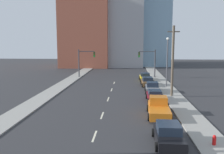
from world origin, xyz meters
TOP-DOWN VIEW (x-y plane):
  - sidewalk_left at (-8.68, 47.61)m, footprint 2.62×95.22m
  - sidewalk_right at (8.68, 47.61)m, footprint 2.62×95.22m
  - lane_stripe_at_9m at (0.00, 9.46)m, footprint 0.16×2.40m
  - lane_stripe_at_15m at (0.00, 15.07)m, footprint 0.16×2.40m
  - lane_stripe_at_22m at (0.00, 22.32)m, footprint 0.16×2.40m
  - lane_stripe_at_29m at (0.00, 28.77)m, footprint 0.16×2.40m
  - lane_stripe_at_35m at (0.00, 35.40)m, footprint 0.16×2.40m
  - building_brick_left at (-10.31, 67.35)m, footprint 14.00×16.00m
  - building_office_center at (0.63, 71.35)m, footprint 12.00×20.00m
  - building_glass_right at (8.56, 75.35)m, footprint 13.00×20.00m
  - traffic_signal_left at (-6.81, 42.30)m, footprint 3.55×0.35m
  - traffic_signal_right at (6.96, 42.30)m, footprint 3.55×0.35m
  - utility_pole_right_mid at (8.45, 24.49)m, footprint 1.60×0.32m
  - street_lamp at (8.81, 31.68)m, footprint 0.44×0.44m
  - fire_hydrant at (8.68, 8.12)m, footprint 0.26×0.26m
  - sedan_black at (5.52, 8.35)m, footprint 2.17×4.37m
  - pickup_truck_orange at (5.65, 15.40)m, footprint 2.44×5.45m
  - sedan_maroon at (5.89, 21.63)m, footprint 2.03×4.36m
  - sedan_gray at (6.09, 27.23)m, footprint 2.20×4.45m
  - sedan_brown at (5.80, 32.82)m, footprint 2.24×4.55m
  - sedan_yellow at (5.75, 38.59)m, footprint 2.17×4.53m

SIDE VIEW (x-z plane):
  - lane_stripe_at_9m at x=0.00m, z-range 0.00..0.01m
  - lane_stripe_at_15m at x=0.00m, z-range 0.00..0.01m
  - lane_stripe_at_22m at x=0.00m, z-range 0.00..0.01m
  - lane_stripe_at_29m at x=0.00m, z-range 0.00..0.01m
  - lane_stripe_at_35m at x=0.00m, z-range 0.00..0.01m
  - sidewalk_left at x=-8.68m, z-range 0.00..0.12m
  - sidewalk_right at x=8.68m, z-range 0.00..0.12m
  - fire_hydrant at x=8.68m, z-range 0.00..0.83m
  - sedan_maroon at x=5.89m, z-range -0.06..1.33m
  - sedan_yellow at x=5.75m, z-range -0.07..1.41m
  - sedan_brown at x=5.80m, z-range -0.06..1.41m
  - sedan_black at x=5.52m, z-range -0.07..1.45m
  - sedan_gray at x=6.09m, z-range -0.06..1.46m
  - pickup_truck_orange at x=5.65m, z-range -0.16..1.67m
  - traffic_signal_left at x=-6.81m, z-range 0.82..6.65m
  - traffic_signal_right at x=6.96m, z-range 0.82..6.65m
  - street_lamp at x=8.81m, z-range 0.66..8.73m
  - utility_pole_right_mid at x=8.45m, z-range 0.12..9.59m
  - building_brick_left at x=-10.31m, z-range 0.00..20.90m
  - building_office_center at x=0.63m, z-range 0.00..31.50m
  - building_glass_right at x=8.56m, z-range 0.00..41.63m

